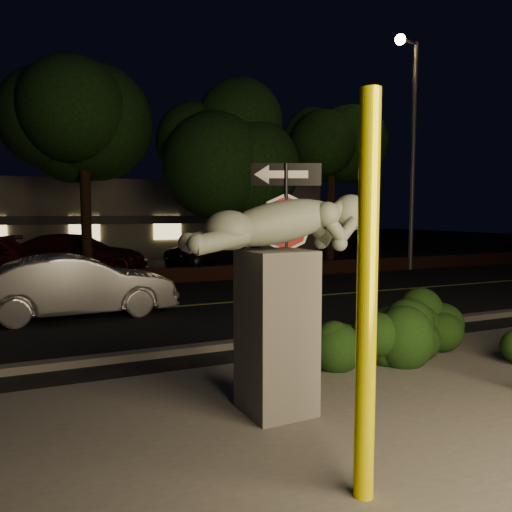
{
  "coord_description": "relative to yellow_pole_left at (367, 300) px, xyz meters",
  "views": [
    {
      "loc": [
        -4.1,
        -5.03,
        2.34
      ],
      "look_at": [
        -0.66,
        2.77,
        1.6
      ],
      "focal_mm": 35.0,
      "sensor_mm": 36.0,
      "label": 1
    }
  ],
  "objects": [
    {
      "name": "ground",
      "position": [
        1.72,
        11.81,
        -1.65
      ],
      "size": [
        90.0,
        90.0,
        0.0
      ],
      "primitive_type": "plane",
      "color": "black",
      "rests_on": "ground"
    },
    {
      "name": "streetlight",
      "position": [
        11.52,
        12.88,
        3.81
      ],
      "size": [
        1.34,
        0.6,
        9.18
      ],
      "rotation": [
        0.0,
        0.0,
        0.29
      ],
      "color": "#535359",
      "rests_on": "ground"
    },
    {
      "name": "lane_marking",
      "position": [
        1.72,
        8.81,
        -1.63
      ],
      "size": [
        80.0,
        0.12,
        0.0
      ],
      "primitive_type": "cube",
      "color": "#B0B046",
      "rests_on": "road"
    },
    {
      "name": "silver_sedan",
      "position": [
        -1.58,
        8.53,
        -0.94
      ],
      "size": [
        4.34,
        1.71,
        1.41
      ],
      "primitive_type": "imported",
      "rotation": [
        0.0,
        0.0,
        1.62
      ],
      "color": "#ACADB1",
      "rests_on": "ground"
    },
    {
      "name": "tree_far_d",
      "position": [
        9.22,
        15.11,
        3.77
      ],
      "size": [
        4.4,
        4.4,
        7.42
      ],
      "color": "black",
      "rests_on": "ground"
    },
    {
      "name": "hedge_right",
      "position": [
        3.37,
        3.18,
        -1.06
      ],
      "size": [
        2.02,
        1.62,
        1.17
      ],
      "primitive_type": "ellipsoid",
      "rotation": [
        0.0,
        0.0,
        -0.44
      ],
      "color": "black",
      "rests_on": "ground"
    },
    {
      "name": "parked_car_dark",
      "position": [
        4.54,
        14.64,
        -0.94
      ],
      "size": [
        5.49,
        3.4,
        1.42
      ],
      "primitive_type": "imported",
      "rotation": [
        0.0,
        0.0,
        1.79
      ],
      "color": "black",
      "rests_on": "ground"
    },
    {
      "name": "tree_far_c",
      "position": [
        4.22,
        14.61,
        4.01
      ],
      "size": [
        4.8,
        4.8,
        7.84
      ],
      "color": "black",
      "rests_on": "ground"
    },
    {
      "name": "yellow_pole_left",
      "position": [
        0.0,
        0.0,
        0.0
      ],
      "size": [
        0.16,
        0.16,
        3.29
      ],
      "primitive_type": "cylinder",
      "color": "#F4EC00",
      "rests_on": "ground"
    },
    {
      "name": "brick_wall",
      "position": [
        1.72,
        13.11,
        -1.4
      ],
      "size": [
        40.0,
        0.35,
        0.5
      ],
      "primitive_type": "cube",
      "color": "#412015",
      "rests_on": "ground"
    },
    {
      "name": "patio",
      "position": [
        1.72,
        0.81,
        -1.64
      ],
      "size": [
        14.0,
        6.0,
        0.02
      ],
      "primitive_type": "cube",
      "color": "#4C4944",
      "rests_on": "ground"
    },
    {
      "name": "tree_far_b",
      "position": [
        -0.78,
        15.01,
        4.41
      ],
      "size": [
        5.2,
        5.2,
        8.41
      ],
      "color": "black",
      "rests_on": "ground"
    },
    {
      "name": "hedge_center",
      "position": [
        2.14,
        2.91,
        -1.12
      ],
      "size": [
        2.16,
        1.34,
        1.05
      ],
      "primitive_type": "ellipsoid",
      "rotation": [
        0.0,
        0.0,
        -0.21
      ],
      "color": "black",
      "rests_on": "ground"
    },
    {
      "name": "parking_lot",
      "position": [
        1.72,
        18.81,
        -1.64
      ],
      "size": [
        40.0,
        12.0,
        0.01
      ],
      "primitive_type": "cube",
      "color": "black",
      "rests_on": "ground"
    },
    {
      "name": "building",
      "position": [
        1.72,
        26.8,
        0.35
      ],
      "size": [
        22.0,
        10.2,
        4.0
      ],
      "color": "#716B5A",
      "rests_on": "ground"
    },
    {
      "name": "parked_car_darkred",
      "position": [
        -0.96,
        16.95,
        -0.88
      ],
      "size": [
        5.7,
        3.62,
        1.54
      ],
      "primitive_type": "imported",
      "rotation": [
        0.0,
        0.0,
        1.27
      ],
      "color": "#3E0E12",
      "rests_on": "ground"
    },
    {
      "name": "signpost",
      "position": [
        1.01,
        3.38,
        0.53
      ],
      "size": [
        0.96,
        0.46,
        3.07
      ],
      "rotation": [
        0.0,
        0.0,
        -0.43
      ],
      "color": "black",
      "rests_on": "ground"
    },
    {
      "name": "road",
      "position": [
        1.72,
        8.81,
        -1.64
      ],
      "size": [
        80.0,
        8.0,
        0.01
      ],
      "primitive_type": "cube",
      "color": "black",
      "rests_on": "ground"
    },
    {
      "name": "sculpture",
      "position": [
        0.16,
        1.87,
        -0.07
      ],
      "size": [
        2.4,
        0.79,
        2.56
      ],
      "rotation": [
        0.0,
        0.0,
        0.06
      ],
      "color": "#4C4944",
      "rests_on": "ground"
    },
    {
      "name": "curb",
      "position": [
        1.72,
        4.71,
        -1.59
      ],
      "size": [
        80.0,
        0.25,
        0.12
      ],
      "primitive_type": "cube",
      "color": "#4C4944",
      "rests_on": "ground"
    }
  ]
}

